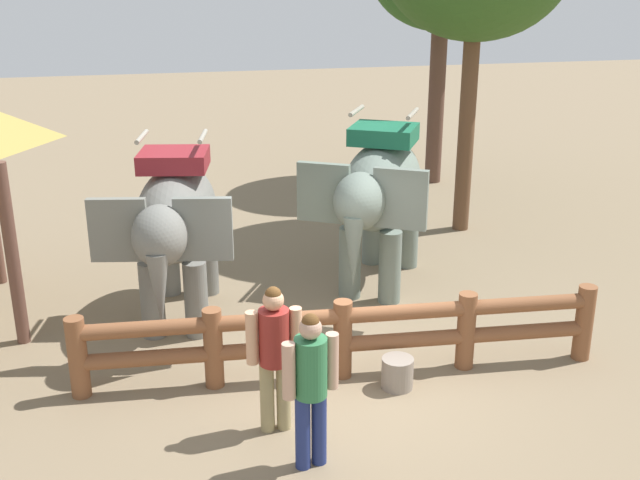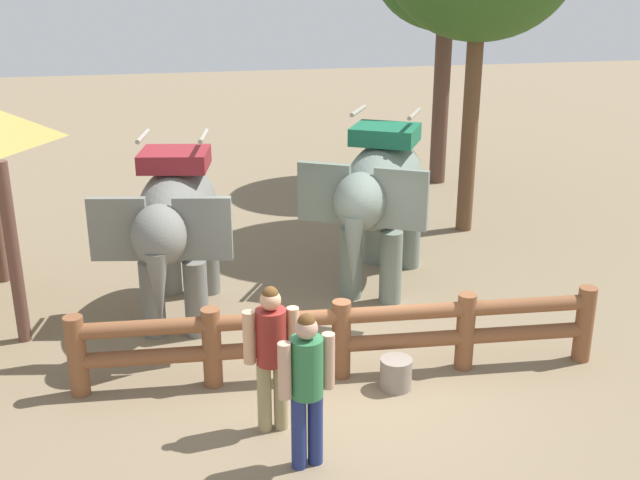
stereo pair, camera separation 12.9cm
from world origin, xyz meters
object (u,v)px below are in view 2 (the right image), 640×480
object	(u,v)px
tourist_woman_in_black	(307,380)
tourist_man_in_blue	(271,349)
log_fence	(341,334)
elephant_near_left	(176,220)
elephant_center	(381,192)
feed_bucket	(396,373)

from	to	relation	value
tourist_woman_in_black	tourist_man_in_blue	world-z (taller)	tourist_man_in_blue
log_fence	tourist_man_in_blue	size ratio (longest dim) A/B	3.82
elephant_near_left	tourist_woman_in_black	bearing A→B (deg)	-73.55
elephant_near_left	elephant_center	size ratio (longest dim) A/B	0.98
tourist_woman_in_black	tourist_man_in_blue	bearing A→B (deg)	108.87
elephant_near_left	tourist_man_in_blue	bearing A→B (deg)	-74.13
log_fence	elephant_center	size ratio (longest dim) A/B	2.02
log_fence	elephant_center	bearing A→B (deg)	65.22
tourist_woman_in_black	elephant_near_left	bearing A→B (deg)	106.45
elephant_near_left	elephant_center	xyz separation A→B (m)	(3.22, 0.59, 0.06)
elephant_near_left	tourist_woman_in_black	size ratio (longest dim) A/B	1.86
elephant_near_left	tourist_woman_in_black	world-z (taller)	elephant_near_left
log_fence	tourist_man_in_blue	world-z (taller)	tourist_man_in_blue
log_fence	tourist_man_in_blue	xyz separation A→B (m)	(-1.03, -1.01, 0.42)
log_fence	feed_bucket	distance (m)	0.84
elephant_center	tourist_man_in_blue	size ratio (longest dim) A/B	1.90
log_fence	tourist_man_in_blue	distance (m)	1.51
log_fence	tourist_woman_in_black	xyz separation A→B (m)	(-0.78, -1.76, 0.42)
elephant_near_left	elephant_center	bearing A→B (deg)	10.40
elephant_center	tourist_man_in_blue	distance (m)	4.47
elephant_center	tourist_man_in_blue	xyz separation A→B (m)	(-2.31, -3.78, -0.59)
log_fence	tourist_woman_in_black	bearing A→B (deg)	-113.91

